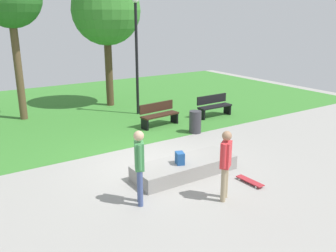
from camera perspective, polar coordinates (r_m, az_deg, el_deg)
The scene contains 12 objects.
ground_plane at distance 10.56m, azimuth -2.63°, elevation -5.97°, with size 28.00×28.00×0.00m, color gray.
grass_lawn at distance 17.37m, azimuth -15.84°, elevation 2.61°, with size 26.60×12.49×0.01m, color #387A2D.
concrete_ledge at distance 9.79m, azimuth 2.68°, elevation -6.63°, with size 2.89×1.03×0.39m, color gray.
backpack_on_ledge at distance 9.47m, azimuth 1.90°, elevation -5.13°, with size 0.28×0.20×0.32m, color #1E4C8C.
skater_performing_trick at distance 8.00m, azimuth -4.58°, elevation -5.70°, with size 0.32×0.40×1.75m.
skater_watching at distance 8.29m, azimuth 9.15°, elevation -5.43°, with size 0.38×0.35×1.68m.
skateboard_by_ledge at distance 9.56m, azimuth 12.89°, elevation -8.52°, with size 0.23×0.81×0.08m.
park_bench_center_lawn at distance 15.51m, azimuth 7.31°, elevation 3.27°, with size 1.61×0.51×0.91m.
park_bench_far_left at distance 14.01m, azimuth -1.47°, elevation 1.93°, with size 1.64×0.64×0.91m.
tree_leaning_ash at distance 17.23m, azimuth -9.82°, elevation 17.56°, with size 3.12×3.12×5.96m.
lamp_post at distance 15.46m, azimuth -5.04°, elevation 12.54°, with size 0.28×0.28×4.93m.
trash_bin at distance 13.21m, azimuth 4.35°, elevation 0.65°, with size 0.44×0.44×0.83m, color #333338.
Camera 1 is at (-4.92, -8.39, 4.10)m, focal length 38.32 mm.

